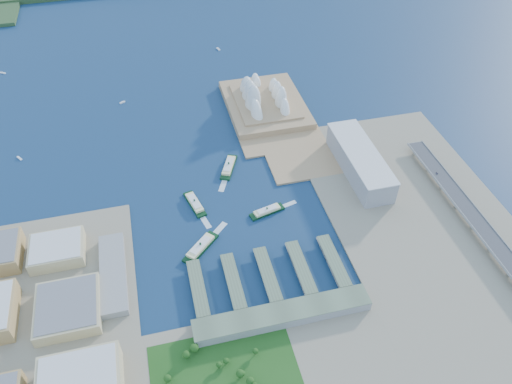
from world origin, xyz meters
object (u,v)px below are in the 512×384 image
object	(u,v)px
ferry_b	(229,165)
ferry_c	(200,246)
ferry_d	(267,210)
car_c	(437,173)
toaster_building	(360,162)
opera_house	(265,92)
ferry_a	(195,202)

from	to	relation	value
ferry_b	ferry_c	world-z (taller)	ferry_c
ferry_d	car_c	size ratio (longest dim) A/B	11.17
toaster_building	car_c	distance (m)	110.90
opera_house	ferry_d	distance (m)	257.70
ferry_b	ferry_c	bearing A→B (deg)	-90.26
ferry_a	ferry_b	size ratio (longest dim) A/B	0.94
toaster_building	ferry_b	distance (m)	193.44
ferry_d	ferry_c	bearing A→B (deg)	99.19
toaster_building	ferry_c	xyz separation A→B (m)	(-251.52, -90.70, -14.95)
opera_house	car_c	distance (m)	311.51
ferry_a	ferry_c	distance (m)	81.14
ferry_b	ferry_d	bearing A→B (deg)	-49.03
ferry_c	car_c	world-z (taller)	car_c
ferry_d	car_c	xyz separation A→B (m)	(254.11, 2.83, 10.80)
ferry_a	ferry_d	distance (m)	101.01
ferry_a	ferry_d	size ratio (longest dim) A/B	1.08
ferry_d	opera_house	bearing A→B (deg)	-28.35
ferry_c	ferry_d	size ratio (longest dim) A/B	1.18
ferry_a	ferry_b	xyz separation A→B (m)	(61.97, 65.94, 0.31)
opera_house	car_c	world-z (taller)	opera_house
toaster_building	ferry_d	bearing A→B (deg)	-162.47
toaster_building	ferry_b	world-z (taller)	toaster_building
ferry_b	car_c	distance (m)	303.23
toaster_building	ferry_b	xyz separation A→B (m)	(-184.47, 56.21, -15.10)
ferry_d	toaster_building	bearing A→B (deg)	-86.57
toaster_building	ferry_d	world-z (taller)	toaster_building
ferry_d	car_c	bearing A→B (deg)	-103.46
ferry_a	car_c	world-z (taller)	car_c
ferry_a	car_c	distance (m)	349.44
opera_house	ferry_a	bearing A→B (deg)	-126.72
ferry_b	car_c	xyz separation A→B (m)	(285.47, -101.74, 10.10)
toaster_building	ferry_a	xyz separation A→B (m)	(-246.44, -9.73, -15.42)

